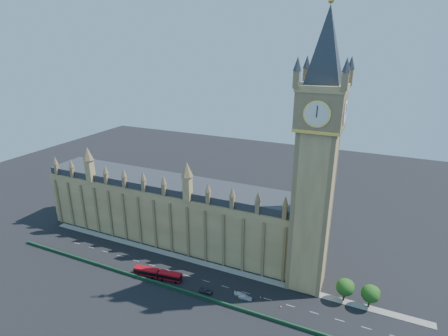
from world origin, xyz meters
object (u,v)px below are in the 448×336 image
at_px(red_bus, 158,274).
at_px(car_silver, 246,298).
at_px(car_grey, 206,291).
at_px(car_white, 240,294).

relative_size(red_bus, car_silver, 4.66).
height_order(car_grey, car_silver, car_grey).
bearing_deg(car_silver, car_grey, 94.68).
relative_size(red_bus, car_white, 4.33).
bearing_deg(car_grey, car_white, -76.03).
distance_m(car_silver, car_white, 2.61).
distance_m(red_bus, car_white, 32.32).
relative_size(car_grey, car_silver, 1.16).
relative_size(car_silver, car_white, 0.93).
height_order(car_silver, car_white, car_silver).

